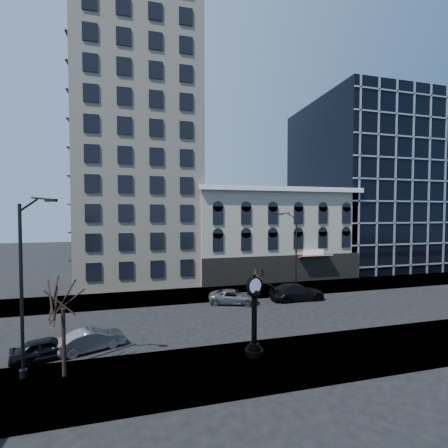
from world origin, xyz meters
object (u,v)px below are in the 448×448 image
object	(u,v)px
street_clock	(254,318)
car_near_a	(47,348)
car_near_b	(92,340)
street_lamp_near	(32,239)

from	to	relation	value
street_clock	car_near_a	distance (m)	13.05
car_near_a	car_near_b	distance (m)	2.56
car_near_b	street_lamp_near	bearing A→B (deg)	122.90
street_lamp_near	car_near_b	distance (m)	8.01
street_clock	street_lamp_near	distance (m)	13.46
street_lamp_near	car_near_b	size ratio (longest dim) A/B	2.42
street_clock	street_lamp_near	bearing A→B (deg)	158.75
street_clock	car_near_b	world-z (taller)	street_clock
street_clock	street_lamp_near	size ratio (longest dim) A/B	0.52
car_near_a	street_clock	bearing A→B (deg)	-121.34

